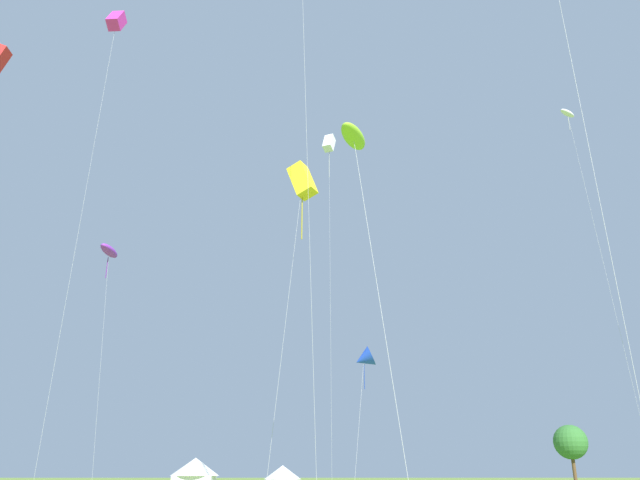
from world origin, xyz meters
TOP-DOWN VIEW (x-y plane):
  - kite_lime_parafoil at (1.16, 15.84)m, footprint 2.17×3.15m
  - kite_white_parafoil at (22.63, 43.53)m, footprint 2.88×1.83m
  - kite_purple_parafoil at (-18.41, 46.29)m, footprint 1.97×3.18m
  - kite_blue_delta at (2.94, 36.24)m, footprint 1.88×2.67m
  - kite_magenta_box at (-17.04, 37.27)m, footprint 1.18×2.33m
  - kite_yellow_box at (-1.10, 29.24)m, footprint 2.68×2.92m
  - kite_white_box at (1.17, 55.43)m, footprint 1.57×3.42m
  - festival_tent_left at (-12.76, 63.68)m, footprint 5.04×5.04m
  - festival_tent_center at (-3.66, 63.68)m, footprint 3.90×3.90m
  - tree_distant_left at (31.70, 76.14)m, footprint 4.17×4.17m

SIDE VIEW (x-z plane):
  - festival_tent_center at x=-3.66m, z-range 0.14..2.67m
  - festival_tent_left at x=-12.76m, z-range 0.18..3.45m
  - tree_distant_left at x=31.70m, z-range 1.61..9.06m
  - kite_blue_delta at x=2.94m, z-range 4.05..13.83m
  - kite_lime_parafoil at x=1.16m, z-range 6.79..21.06m
  - kite_yellow_box at x=-1.10m, z-range 8.70..28.47m
  - kite_purple_parafoil at x=-18.41m, z-range 9.76..30.33m
  - kite_white_parafoil at x=22.63m, z-range 15.86..48.68m
  - kite_white_box at x=1.17m, z-range 17.36..54.48m
  - kite_magenta_box at x=-17.04m, z-range 18.01..56.50m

